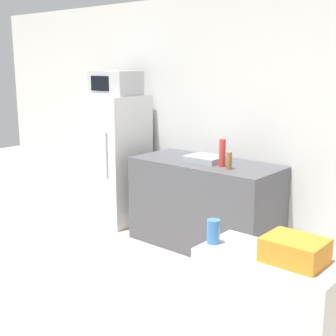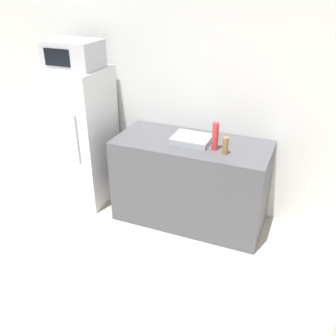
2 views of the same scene
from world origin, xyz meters
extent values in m
cube|color=silver|center=(0.00, 3.29, 1.30)|extent=(8.00, 0.06, 2.60)
cube|color=silver|center=(-1.31, 2.90, 0.76)|extent=(0.58, 0.62, 1.53)
cylinder|color=#B7B7BC|center=(-1.15, 2.57, 0.88)|extent=(0.02, 0.02, 0.54)
cube|color=#BCBCC1|center=(-1.31, 2.90, 1.67)|extent=(0.53, 0.39, 0.28)
cube|color=black|center=(-1.37, 2.70, 1.67)|extent=(0.29, 0.01, 0.17)
cube|color=#4C4C51|center=(-0.03, 2.91, 0.46)|extent=(1.55, 0.69, 0.91)
cube|color=#9EA3A8|center=(-0.03, 2.91, 0.94)|extent=(0.37, 0.30, 0.06)
cylinder|color=red|center=(0.22, 2.83, 1.05)|extent=(0.06, 0.06, 0.27)
cylinder|color=olive|center=(0.34, 2.77, 0.99)|extent=(0.06, 0.06, 0.17)
camera|label=1|loc=(2.70, -0.89, 1.89)|focal=50.00mm
camera|label=2|loc=(1.05, -0.32, 2.40)|focal=40.00mm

